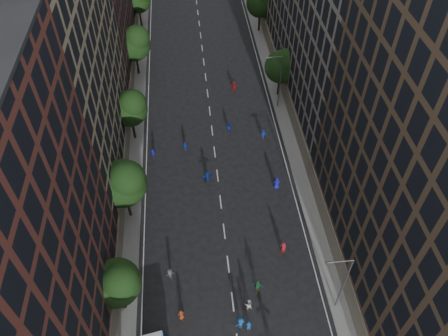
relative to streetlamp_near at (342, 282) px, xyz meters
name	(u,v)px	position (x,y,z in m)	size (l,w,h in m)	color
ground	(212,133)	(-10.37, 28.00, -5.17)	(240.00, 240.00, 0.00)	black
sidewalk_left	(132,105)	(-22.37, 35.50, -5.09)	(4.00, 105.00, 0.15)	slate
sidewalk_right	(283,96)	(1.63, 35.50, -5.09)	(4.00, 105.00, 0.15)	slate
bldg_left_b	(37,59)	(-29.37, 23.00, 11.83)	(14.00, 26.00, 34.00)	#897859
bldg_right_b	(355,6)	(8.63, 32.00, 11.33)	(14.00, 28.00, 33.00)	#6C6359
tree_left_1	(118,282)	(-21.39, 1.86, 0.38)	(4.80, 4.80, 8.21)	black
tree_left_2	(124,182)	(-21.36, 13.83, 1.19)	(5.60, 5.60, 9.45)	black
tree_left_3	(130,107)	(-21.38, 27.85, 0.65)	(5.00, 5.00, 8.58)	black
tree_left_4	(135,42)	(-21.37, 43.84, 0.93)	(5.40, 5.40, 9.08)	black
tree_right_a	(282,65)	(1.02, 35.85, 0.46)	(5.00, 5.00, 8.39)	black
tree_right_b	(262,1)	(1.02, 55.85, 0.79)	(5.20, 5.20, 8.83)	black
streetlamp_near	(342,282)	(0.00, 0.00, 0.00)	(2.64, 0.22, 9.06)	#595B60
streetlamp_far	(279,79)	(0.00, 33.00, 0.00)	(2.64, 0.22, 9.06)	#595B60
skater_1	(249,326)	(-9.15, -1.64, -4.32)	(0.62, 0.41, 1.70)	#144DA8
skater_3	(240,323)	(-9.91, -1.28, -4.30)	(1.13, 0.65, 1.75)	#134A9E
skater_4	(164,336)	(-17.53, -1.82, -4.22)	(1.11, 0.46, 1.90)	navy
skater_6	(181,315)	(-15.77, 0.24, -4.41)	(0.74, 0.48, 1.52)	maroon
skater_7	(283,248)	(-4.01, 6.91, -4.20)	(0.71, 0.47, 1.94)	#A61B26
skater_8	(249,305)	(-8.83, 0.61, -4.32)	(0.82, 0.64, 1.69)	silver
skater_9	(170,274)	(-16.83, 4.96, -4.41)	(0.98, 0.56, 1.52)	#47464C
skater_10	(258,286)	(-7.59, 2.52, -4.21)	(1.12, 0.47, 1.92)	#206A38
skater_11	(207,177)	(-11.77, 18.51, -4.25)	(1.70, 0.54, 1.83)	#122F99
skater_12	(277,183)	(-2.98, 16.53, -4.23)	(0.92, 0.60, 1.88)	#1618B9
skater_13	(153,153)	(-18.87, 23.75, -4.38)	(0.57, 0.38, 1.58)	#1414A2
skater_14	(229,128)	(-7.97, 27.94, -4.33)	(0.81, 0.63, 1.68)	#13249D
skater_15	(263,134)	(-3.19, 26.03, -4.36)	(1.05, 0.60, 1.62)	navy
skater_16	(185,147)	(-14.42, 24.56, -4.35)	(0.96, 0.40, 1.64)	#123596
skater_17	(234,87)	(-6.06, 37.72, -4.33)	(1.55, 0.49, 1.67)	#A71B20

